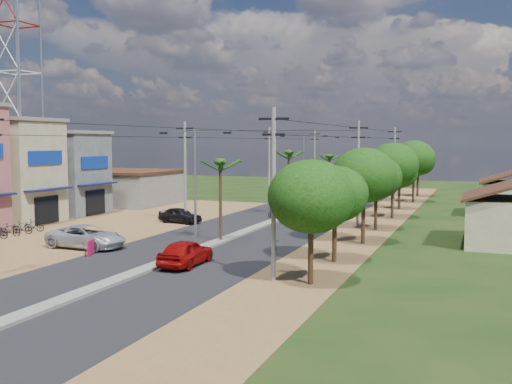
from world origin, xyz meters
TOP-DOWN VIEW (x-y plane):
  - ground at (0.00, 0.00)m, footprint 160.00×160.00m
  - road at (0.00, 15.00)m, footprint 12.00×110.00m
  - median at (0.00, 18.00)m, footprint 1.00×90.00m
  - dirt_lot_west at (-15.00, 8.00)m, footprint 18.00×46.00m
  - dirt_shoulder_east at (8.50, 15.00)m, footprint 5.00×90.00m
  - shophouse_cream at (-21.98, 7.00)m, footprint 9.00×6.40m
  - shophouse_grey at (-21.98, 14.00)m, footprint 9.00×6.40m
  - low_shed at (-21.00, 24.00)m, footprint 10.40×10.40m
  - telecom_tower at (-27.00, 14.00)m, footprint 3.80×3.80m
  - tree_east_a at (9.50, -6.00)m, footprint 4.40×4.40m
  - tree_east_b at (9.30, 0.00)m, footprint 4.00×4.00m
  - tree_east_c at (9.70, 7.00)m, footprint 4.60×4.60m
  - tree_east_d at (9.40, 14.00)m, footprint 4.20×4.20m
  - tree_east_e at (9.60, 22.00)m, footprint 4.80×4.80m
  - tree_east_f at (9.20, 30.00)m, footprint 3.80×3.80m
  - tree_east_g at (9.80, 38.00)m, footprint 5.00×5.00m
  - tree_east_h at (9.50, 46.00)m, footprint 4.40×4.40m
  - palm_median_near at (0.00, 4.00)m, footprint 2.00×2.00m
  - palm_median_mid at (0.00, 20.00)m, footprint 2.00×2.00m
  - palm_median_far at (0.00, 36.00)m, footprint 2.00×2.00m
  - streetlight_near at (0.00, 0.00)m, footprint 5.10×0.18m
  - streetlight_mid at (0.00, 25.00)m, footprint 5.10×0.18m
  - streetlight_far at (0.00, 50.00)m, footprint 5.10×0.18m
  - utility_pole_w_b at (-7.00, 12.00)m, footprint 1.60×0.24m
  - utility_pole_w_c at (-7.00, 34.00)m, footprint 1.60×0.24m
  - utility_pole_w_d at (-7.00, 55.00)m, footprint 1.60×0.24m
  - utility_pole_e_a at (7.50, -6.00)m, footprint 1.60×0.24m
  - utility_pole_e_b at (7.50, 16.00)m, footprint 1.60×0.24m
  - utility_pole_e_c at (7.50, 38.00)m, footprint 1.60×0.24m
  - car_red_near at (1.50, -4.27)m, footprint 1.96×4.62m
  - car_silver_mid at (4.28, 13.06)m, footprint 3.04×4.73m
  - car_white_far at (-1.61, 30.44)m, footprint 3.58×5.99m
  - car_parked_silver at (-7.50, -1.49)m, footprint 5.70×2.87m
  - car_parked_dark at (-7.50, 11.90)m, footprint 4.31×2.37m
  - moto_rider_east at (5.20, 0.62)m, footprint 0.86×1.75m
  - moto_rider_west_a at (-1.20, 18.51)m, footprint 0.68×1.83m
  - moto_rider_west_b at (-3.15, 29.36)m, footprint 0.64×1.85m
  - roadside_sign at (-5.66, -3.55)m, footprint 0.47×1.17m

SIDE VIEW (x-z plane):
  - ground at x=0.00m, z-range 0.00..0.00m
  - dirt_shoulder_east at x=8.50m, z-range 0.00..0.03m
  - dirt_lot_west at x=-15.00m, z-range 0.00..0.04m
  - road at x=0.00m, z-range 0.00..0.04m
  - median at x=0.00m, z-range 0.00..0.18m
  - moto_rider_east at x=5.20m, z-range 0.00..0.88m
  - moto_rider_west_a at x=-1.20m, z-range 0.00..0.95m
  - roadside_sign at x=-5.66m, z-range 0.00..1.01m
  - moto_rider_west_b at x=-3.15m, z-range 0.00..1.09m
  - car_parked_dark at x=-7.50m, z-range 0.00..1.39m
  - car_silver_mid at x=4.28m, z-range 0.00..1.47m
  - car_parked_silver at x=-7.50m, z-range 0.00..1.55m
  - car_red_near at x=1.50m, z-range 0.00..1.56m
  - car_white_far at x=-1.61m, z-range 0.00..1.63m
  - low_shed at x=-21.00m, z-range -0.01..3.94m
  - tree_east_f at x=9.20m, z-range 1.13..6.64m
  - tree_east_b at x=9.30m, z-range 1.20..7.03m
  - shophouse_grey at x=-21.98m, z-range 0.01..8.31m
  - tree_east_d at x=9.40m, z-range 1.27..7.41m
  - tree_east_a at x=9.50m, z-range 1.30..7.67m
  - tree_east_h at x=9.50m, z-range 1.38..7.90m
  - shophouse_cream at x=-21.98m, z-range 0.01..9.31m
  - utility_pole_w_b at x=-7.00m, z-range 0.26..9.26m
  - utility_pole_w_c at x=-7.00m, z-range 0.26..9.26m
  - utility_pole_w_d at x=-7.00m, z-range 0.26..9.26m
  - utility_pole_e_a at x=7.50m, z-range 0.26..9.26m
  - utility_pole_e_b at x=7.50m, z-range 0.26..9.26m
  - utility_pole_e_c at x=7.50m, z-range 0.26..9.26m
  - streetlight_near at x=0.00m, z-range 0.79..8.79m
  - streetlight_mid at x=0.00m, z-range 0.79..8.79m
  - streetlight_far at x=0.00m, z-range 0.79..8.79m
  - tree_east_c at x=9.70m, z-range 1.45..8.28m
  - tree_east_e at x=9.60m, z-range 1.52..8.66m
  - tree_east_g at x=9.80m, z-range 1.55..8.93m
  - palm_median_far at x=0.00m, z-range 2.34..8.19m
  - palm_median_near at x=0.00m, z-range 2.46..8.61m
  - palm_median_mid at x=0.00m, z-range 2.62..9.17m
  - telecom_tower at x=-27.00m, z-range -2.38..40.62m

